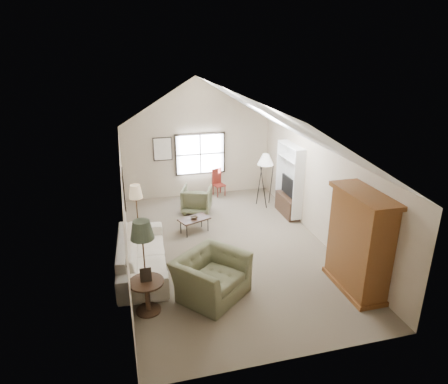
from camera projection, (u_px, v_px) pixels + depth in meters
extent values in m
cube|color=brown|center=(228.00, 248.00, 10.34)|extent=(5.00, 8.00, 0.01)
cube|color=tan|center=(197.00, 160.00, 13.51)|extent=(5.00, 0.01, 2.50)
cube|color=tan|center=(294.00, 297.00, 6.28)|extent=(5.00, 0.01, 2.50)
cube|color=tan|center=(125.00, 214.00, 9.31)|extent=(0.01, 8.00, 2.50)
cube|color=tan|center=(320.00, 194.00, 10.48)|extent=(0.01, 8.00, 2.50)
cube|color=black|center=(200.00, 154.00, 13.43)|extent=(1.72, 0.08, 1.42)
cube|color=black|center=(124.00, 189.00, 9.41)|extent=(0.68, 0.04, 0.88)
cube|color=black|center=(163.00, 149.00, 13.05)|extent=(0.62, 0.04, 0.78)
cube|color=brown|center=(359.00, 242.00, 8.29)|extent=(0.60, 1.50, 2.20)
cube|color=white|center=(289.00, 179.00, 11.93)|extent=(0.32, 1.30, 2.10)
cube|color=#382316|center=(287.00, 205.00, 12.23)|extent=(0.34, 1.18, 0.60)
cube|color=black|center=(288.00, 186.00, 12.01)|extent=(0.05, 0.90, 0.55)
imported|color=beige|center=(142.00, 254.00, 9.23)|extent=(1.22, 2.80, 0.80)
imported|color=#6B6C4B|center=(211.00, 276.00, 8.27)|extent=(1.83, 1.81, 0.90)
imported|color=#595F43|center=(197.00, 199.00, 12.41)|extent=(1.11, 1.12, 0.80)
cube|color=#371D16|center=(194.00, 225.00, 11.10)|extent=(0.94, 0.74, 0.43)
imported|color=#312214|center=(194.00, 218.00, 11.02)|extent=(0.26, 0.26, 0.05)
cylinder|color=#3B2A18|center=(147.00, 296.00, 7.81)|extent=(0.72, 0.72, 0.69)
cube|color=maroon|center=(219.00, 183.00, 13.68)|extent=(0.45, 0.45, 0.92)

